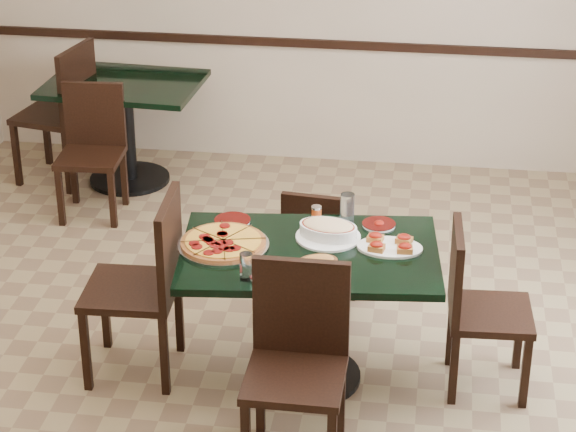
# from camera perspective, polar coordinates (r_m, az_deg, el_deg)

# --- Properties ---
(floor) EXTENTS (5.50, 5.50, 0.00)m
(floor) POSITION_cam_1_polar(r_m,az_deg,el_deg) (6.05, -1.32, -7.29)
(floor) COLOR olive
(floor) RESTS_ON ground
(room_shell) EXTENTS (5.50, 5.50, 5.50)m
(room_shell) POSITION_cam_1_polar(r_m,az_deg,el_deg) (7.04, 9.23, 7.93)
(room_shell) COLOR white
(room_shell) RESTS_ON floor
(main_table) EXTENTS (1.34, 0.94, 0.75)m
(main_table) POSITION_cam_1_polar(r_m,az_deg,el_deg) (5.60, 1.08, -3.41)
(main_table) COLOR black
(main_table) RESTS_ON floor
(back_table) EXTENTS (1.09, 0.82, 0.75)m
(back_table) POSITION_cam_1_polar(r_m,az_deg,el_deg) (7.97, -8.26, 5.24)
(back_table) COLOR black
(back_table) RESTS_ON floor
(chair_far) EXTENTS (0.41, 0.41, 0.80)m
(chair_far) POSITION_cam_1_polar(r_m,az_deg,el_deg) (6.21, 1.56, -1.60)
(chair_far) COLOR black
(chair_far) RESTS_ON floor
(chair_near) EXTENTS (0.45, 0.45, 0.95)m
(chair_near) POSITION_cam_1_polar(r_m,az_deg,el_deg) (5.12, 0.49, -6.95)
(chair_near) COLOR black
(chair_near) RESTS_ON floor
(chair_right) EXTENTS (0.43, 0.43, 0.88)m
(chair_right) POSITION_cam_1_polar(r_m,az_deg,el_deg) (5.67, 9.49, -4.29)
(chair_right) COLOR black
(chair_right) RESTS_ON floor
(chair_left) EXTENTS (0.48, 0.48, 0.99)m
(chair_left) POSITION_cam_1_polar(r_m,az_deg,el_deg) (5.72, -7.12, -3.08)
(chair_left) COLOR black
(chair_left) RESTS_ON floor
(back_chair_near) EXTENTS (0.43, 0.43, 0.87)m
(back_chair_near) POSITION_cam_1_polar(r_m,az_deg,el_deg) (7.57, -9.90, 3.67)
(back_chair_near) COLOR black
(back_chair_near) RESTS_ON floor
(back_chair_left) EXTENTS (0.56, 0.56, 1.01)m
(back_chair_left) POSITION_cam_1_polar(r_m,az_deg,el_deg) (8.04, -11.29, 5.52)
(back_chair_left) COLOR black
(back_chair_left) RESTS_ON floor
(pepperoni_pizza) EXTENTS (0.46, 0.46, 0.04)m
(pepperoni_pizza) POSITION_cam_1_polar(r_m,az_deg,el_deg) (5.56, -3.31, -1.36)
(pepperoni_pizza) COLOR silver
(pepperoni_pizza) RESTS_ON main_table
(lasagna_casserole) EXTENTS (0.33, 0.33, 0.09)m
(lasagna_casserole) POSITION_cam_1_polar(r_m,az_deg,el_deg) (5.62, 2.06, -0.70)
(lasagna_casserole) COLOR white
(lasagna_casserole) RESTS_ON main_table
(bread_basket) EXTENTS (0.24, 0.21, 0.09)m
(bread_basket) POSITION_cam_1_polar(r_m,az_deg,el_deg) (5.31, 1.48, -2.48)
(bread_basket) COLOR brown
(bread_basket) RESTS_ON main_table
(bruschetta_platter) EXTENTS (0.33, 0.23, 0.05)m
(bruschetta_platter) POSITION_cam_1_polar(r_m,az_deg,el_deg) (5.54, 5.19, -1.46)
(bruschetta_platter) COLOR white
(bruschetta_platter) RESTS_ON main_table
(side_plate_near) EXTENTS (0.18, 0.18, 0.02)m
(side_plate_near) POSITION_cam_1_polar(r_m,az_deg,el_deg) (5.29, -1.11, -2.98)
(side_plate_near) COLOR white
(side_plate_near) RESTS_ON main_table
(side_plate_far_r) EXTENTS (0.17, 0.17, 0.03)m
(side_plate_far_r) POSITION_cam_1_polar(r_m,az_deg,el_deg) (5.77, 4.64, -0.42)
(side_plate_far_r) COLOR white
(side_plate_far_r) RESTS_ON main_table
(side_plate_far_l) EXTENTS (0.19, 0.19, 0.02)m
(side_plate_far_l) POSITION_cam_1_polar(r_m,az_deg,el_deg) (5.80, -2.84, -0.23)
(side_plate_far_l) COLOR white
(side_plate_far_l) RESTS_ON main_table
(napkin_setting) EXTENTS (0.16, 0.16, 0.01)m
(napkin_setting) POSITION_cam_1_polar(r_m,az_deg,el_deg) (5.23, -0.63, -3.40)
(napkin_setting) COLOR white
(napkin_setting) RESTS_ON main_table
(water_glass_a) EXTENTS (0.07, 0.07, 0.16)m
(water_glass_a) POSITION_cam_1_polar(r_m,az_deg,el_deg) (5.77, 3.03, 0.40)
(water_glass_a) COLOR white
(water_glass_a) RESTS_ON main_table
(water_glass_b) EXTENTS (0.06, 0.06, 0.13)m
(water_glass_b) POSITION_cam_1_polar(r_m,az_deg,el_deg) (5.24, -2.14, -2.57)
(water_glass_b) COLOR white
(water_glass_b) RESTS_ON main_table
(pepper_shaker) EXTENTS (0.05, 0.05, 0.09)m
(pepper_shaker) POSITION_cam_1_polar(r_m,az_deg,el_deg) (5.78, 1.46, 0.10)
(pepper_shaker) COLOR #AC3912
(pepper_shaker) RESTS_ON main_table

